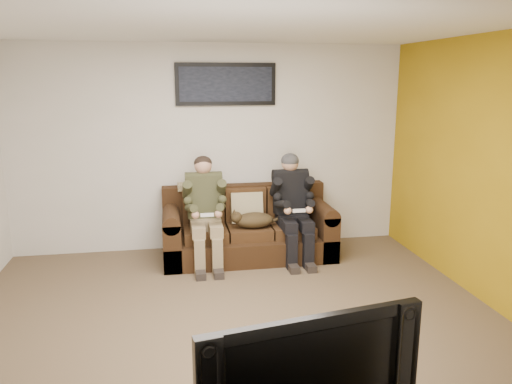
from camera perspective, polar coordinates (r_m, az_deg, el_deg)
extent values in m
plane|color=brown|center=(4.64, -2.29, -15.04)|extent=(5.00, 5.00, 0.00)
plane|color=silver|center=(4.13, -2.63, 18.80)|extent=(5.00, 5.00, 0.00)
plane|color=beige|center=(6.40, -5.14, 4.99)|extent=(5.00, 0.00, 5.00)
plane|color=beige|center=(2.09, 5.97, -11.93)|extent=(5.00, 0.00, 5.00)
plane|color=beige|center=(5.15, 26.32, 1.77)|extent=(0.00, 4.50, 4.50)
plane|color=#A47E10|center=(5.15, 26.23, 1.77)|extent=(0.00, 4.50, 4.50)
cube|color=black|center=(6.23, -0.89, -6.15)|extent=(2.07, 0.89, 0.28)
cube|color=black|center=(6.44, -1.40, -1.57)|extent=(2.07, 0.19, 0.57)
cube|color=black|center=(6.12, -9.58, -5.31)|extent=(0.21, 0.89, 0.57)
cube|color=black|center=(6.40, 7.41, -4.43)|extent=(0.21, 0.89, 0.57)
cylinder|color=black|center=(6.04, -9.68, -2.76)|extent=(0.21, 0.89, 0.21)
cylinder|color=black|center=(6.32, 7.49, -1.98)|extent=(0.21, 0.89, 0.21)
cube|color=#3C2512|center=(6.07, -5.81, -4.70)|extent=(0.51, 0.57, 0.13)
cube|color=#3C2512|center=(6.25, -6.05, -1.57)|extent=(0.51, 0.13, 0.41)
cube|color=#3C2512|center=(6.12, -0.82, -4.46)|extent=(0.51, 0.57, 0.13)
cube|color=#3C2512|center=(6.30, -1.22, -1.37)|extent=(0.51, 0.13, 0.41)
cube|color=#3C2512|center=(6.23, 4.03, -4.19)|extent=(0.51, 0.57, 0.13)
cube|color=#3C2512|center=(6.40, 3.49, -1.16)|extent=(0.51, 0.13, 0.41)
cube|color=tan|center=(6.21, -1.07, -1.78)|extent=(0.40, 0.19, 0.39)
cube|color=#BDB58B|center=(6.30, -7.03, 0.64)|extent=(0.42, 0.21, 0.08)
cube|color=#887555|center=(6.00, -5.82, -3.54)|extent=(0.36, 0.30, 0.14)
cube|color=#373821|center=(6.02, -5.96, -0.53)|extent=(0.40, 0.30, 0.53)
cylinder|color=#373821|center=(5.99, -6.02, 1.47)|extent=(0.44, 0.18, 0.18)
sphere|color=tan|center=(5.98, -6.07, 3.00)|extent=(0.21, 0.21, 0.21)
cube|color=#887555|center=(5.80, -6.65, -4.23)|extent=(0.15, 0.42, 0.13)
cube|color=#887555|center=(5.82, -4.68, -4.14)|extent=(0.15, 0.42, 0.13)
cube|color=#887555|center=(5.70, -6.46, -7.38)|extent=(0.12, 0.13, 0.41)
cube|color=#887555|center=(5.71, -4.44, -7.28)|extent=(0.12, 0.13, 0.41)
cube|color=black|center=(5.69, -6.36, -9.24)|extent=(0.11, 0.26, 0.08)
cube|color=black|center=(5.70, -4.33, -9.14)|extent=(0.11, 0.26, 0.08)
cylinder|color=#373821|center=(5.92, -7.86, 0.18)|extent=(0.11, 0.30, 0.28)
cylinder|color=#373821|center=(5.94, -4.01, 0.33)|extent=(0.11, 0.30, 0.28)
cylinder|color=#373821|center=(5.74, -7.42, -1.84)|extent=(0.14, 0.32, 0.15)
cylinder|color=#373821|center=(5.77, -4.05, -1.70)|extent=(0.14, 0.32, 0.15)
sphere|color=tan|center=(5.64, -6.94, -2.62)|extent=(0.09, 0.09, 0.09)
sphere|color=tan|center=(5.66, -4.31, -2.51)|extent=(0.09, 0.09, 0.09)
cube|color=white|center=(5.63, -5.61, -2.62)|extent=(0.15, 0.04, 0.03)
ellipsoid|color=black|center=(5.99, -6.08, 3.31)|extent=(0.22, 0.22, 0.17)
cube|color=black|center=(6.16, 4.12, -3.06)|extent=(0.36, 0.30, 0.14)
cube|color=black|center=(6.18, 3.94, -0.13)|extent=(0.40, 0.30, 0.53)
cylinder|color=black|center=(6.16, 3.92, 1.81)|extent=(0.44, 0.18, 0.18)
sphere|color=tan|center=(6.15, 3.90, 3.31)|extent=(0.21, 0.21, 0.21)
cube|color=black|center=(5.96, 3.65, -3.72)|extent=(0.15, 0.42, 0.13)
cube|color=black|center=(6.00, 5.51, -3.62)|extent=(0.15, 0.42, 0.13)
cube|color=black|center=(5.85, 4.07, -6.78)|extent=(0.12, 0.13, 0.41)
cube|color=black|center=(5.90, 5.97, -6.64)|extent=(0.12, 0.13, 0.41)
cube|color=black|center=(5.84, 4.24, -8.58)|extent=(0.11, 0.26, 0.08)
cube|color=black|center=(5.89, 6.15, -8.43)|extent=(0.11, 0.26, 0.08)
cylinder|color=black|center=(6.05, 2.27, 0.57)|extent=(0.11, 0.30, 0.28)
cylinder|color=black|center=(6.14, 5.92, 0.70)|extent=(0.11, 0.30, 0.28)
cylinder|color=black|center=(5.88, 3.00, -1.40)|extent=(0.14, 0.32, 0.15)
cylinder|color=black|center=(5.97, 6.18, -1.25)|extent=(0.14, 0.32, 0.15)
sphere|color=tan|center=(5.79, 3.64, -2.15)|extent=(0.09, 0.09, 0.09)
sphere|color=tan|center=(5.86, 6.12, -2.02)|extent=(0.09, 0.09, 0.09)
cube|color=white|center=(5.80, 4.94, -2.13)|extent=(0.15, 0.04, 0.03)
ellipsoid|color=black|center=(6.14, 3.90, 3.59)|extent=(0.22, 0.22, 0.19)
ellipsoid|color=#49371C|center=(5.99, -0.21, -3.24)|extent=(0.47, 0.26, 0.19)
sphere|color=#49371C|center=(5.92, -2.26, -2.91)|extent=(0.14, 0.14, 0.14)
cone|color=#49371C|center=(5.86, -2.42, -2.35)|extent=(0.04, 0.04, 0.04)
cone|color=#49371C|center=(5.93, -2.51, -2.17)|extent=(0.04, 0.04, 0.04)
cylinder|color=#49371C|center=(6.09, 1.94, -3.32)|extent=(0.26, 0.13, 0.08)
cube|color=black|center=(6.33, -3.47, 12.19)|extent=(1.25, 0.04, 0.52)
cube|color=black|center=(6.31, -3.44, 12.19)|extent=(1.15, 0.01, 0.42)
imported|color=black|center=(2.60, 5.38, -19.38)|extent=(1.14, 0.34, 0.65)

